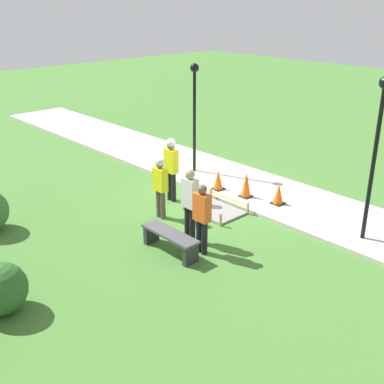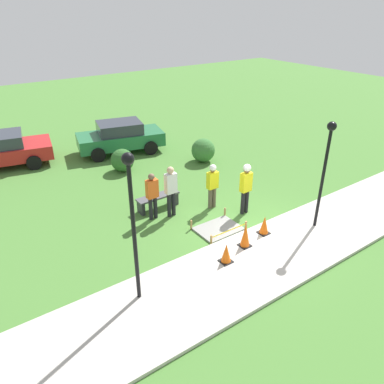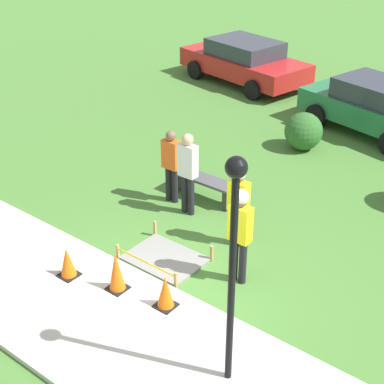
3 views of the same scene
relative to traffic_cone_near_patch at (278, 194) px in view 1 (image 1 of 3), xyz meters
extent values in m
plane|color=#477A33|center=(1.77, 0.92, -0.39)|extent=(60.00, 60.00, 0.00)
cube|color=#BCB7AD|center=(1.77, -0.47, -0.34)|extent=(28.00, 2.77, 0.10)
cube|color=gray|center=(0.97, 1.54, -0.36)|extent=(1.43, 1.07, 0.06)
cube|color=tan|center=(0.25, 1.00, -0.22)|extent=(0.05, 0.05, 0.34)
cube|color=tan|center=(1.68, 1.00, -0.22)|extent=(0.05, 0.05, 0.34)
cube|color=tan|center=(0.25, 2.07, -0.22)|extent=(0.05, 0.05, 0.34)
cube|color=tan|center=(1.68, 2.07, -0.22)|extent=(0.05, 0.05, 0.34)
cube|color=yellow|center=(0.97, 1.00, -0.13)|extent=(1.43, 0.00, 0.04)
cube|color=black|center=(0.00, 0.00, -0.28)|extent=(0.34, 0.34, 0.02)
cone|color=orange|center=(0.00, 0.00, 0.02)|extent=(0.29, 0.29, 0.57)
cube|color=black|center=(0.97, 0.27, -0.28)|extent=(0.34, 0.34, 0.02)
cone|color=orange|center=(0.97, 0.27, 0.10)|extent=(0.29, 0.29, 0.73)
cube|color=black|center=(1.93, 0.44, -0.28)|extent=(0.34, 0.34, 0.02)
cone|color=orange|center=(1.93, 0.44, 0.03)|extent=(0.29, 0.29, 0.59)
cube|color=#2D2D33|center=(-0.61, 3.94, -0.16)|extent=(0.12, 0.40, 0.46)
cube|color=#2D2D33|center=(0.79, 3.94, -0.16)|extent=(0.12, 0.40, 0.46)
cube|color=#4C4C51|center=(0.09, 3.94, 0.10)|extent=(1.59, 0.44, 0.06)
cylinder|color=brown|center=(1.63, 2.86, 0.00)|extent=(0.14, 0.14, 0.78)
cylinder|color=brown|center=(1.81, 2.86, 0.00)|extent=(0.14, 0.14, 0.78)
cube|color=yellow|center=(1.72, 2.86, 0.70)|extent=(0.40, 0.22, 0.62)
sphere|color=brown|center=(1.72, 2.86, 1.12)|extent=(0.21, 0.21, 0.21)
sphere|color=white|center=(1.72, 2.86, 1.18)|extent=(0.24, 0.24, 0.24)
cylinder|color=black|center=(2.32, 1.89, 0.04)|extent=(0.14, 0.14, 0.87)
cylinder|color=black|center=(2.50, 1.89, 0.04)|extent=(0.14, 0.14, 0.87)
cube|color=yellow|center=(2.41, 1.89, 0.82)|extent=(0.40, 0.22, 0.69)
sphere|color=brown|center=(2.41, 1.89, 1.28)|extent=(0.23, 0.23, 0.23)
sphere|color=white|center=(2.41, 1.89, 1.35)|extent=(0.27, 0.27, 0.27)
cylinder|color=black|center=(-0.50, 3.41, 0.02)|extent=(0.14, 0.14, 0.82)
cylinder|color=black|center=(-0.32, 3.41, 0.02)|extent=(0.14, 0.14, 0.82)
cube|color=#E55B1E|center=(-0.41, 3.41, 0.76)|extent=(0.40, 0.22, 0.65)
sphere|color=brown|center=(-0.41, 3.41, 1.20)|extent=(0.22, 0.22, 0.22)
cylinder|color=black|center=(0.11, 3.21, 0.06)|extent=(0.14, 0.14, 0.90)
cylinder|color=black|center=(0.29, 3.21, 0.06)|extent=(0.14, 0.14, 0.90)
cube|color=silver|center=(0.20, 3.21, 0.87)|extent=(0.40, 0.22, 0.71)
sphere|color=tan|center=(0.20, 3.21, 1.34)|extent=(0.24, 0.24, 0.24)
cylinder|color=black|center=(3.66, -0.20, 1.35)|extent=(0.10, 0.10, 3.28)
sphere|color=black|center=(3.66, -0.20, 3.09)|extent=(0.28, 0.28, 0.28)
cylinder|color=black|center=(-2.69, 0.17, 1.52)|extent=(0.10, 0.10, 3.63)
sphere|color=#2D6028|center=(0.52, 7.71, 0.11)|extent=(1.01, 1.01, 1.01)
camera|label=1|loc=(-7.46, 10.29, 5.14)|focal=45.00mm
camera|label=2|loc=(-5.73, -6.47, 6.35)|focal=35.00mm
camera|label=3|loc=(7.08, -5.39, 6.16)|focal=55.00mm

